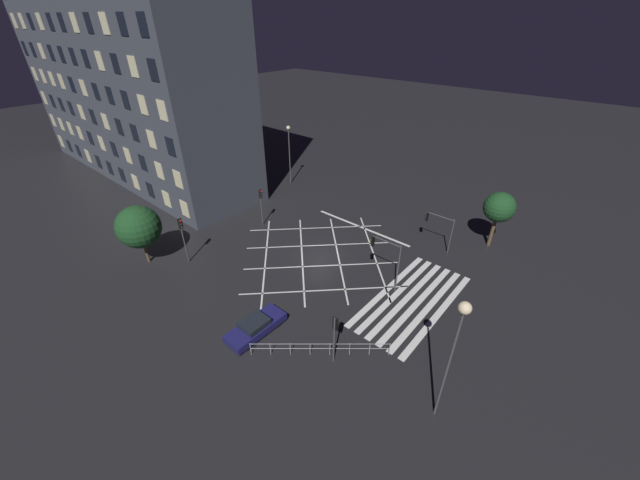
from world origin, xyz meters
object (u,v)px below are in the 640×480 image
(traffic_light_median_south, at_px, (384,252))
(street_lamp_west, at_px, (458,333))
(street_lamp_east, at_px, (289,143))
(traffic_light_median_north, at_px, (261,200))
(street_tree_far, at_px, (499,208))
(traffic_light_nw_cross, at_px, (182,232))
(waiting_car, at_px, (256,327))
(street_tree_near, at_px, (139,227))
(traffic_light_se_cross, at_px, (437,223))
(traffic_light_sw_main, at_px, (335,330))

(traffic_light_median_south, xyz_separation_m, street_lamp_west, (-7.86, -8.64, 3.20))
(street_lamp_east, bearing_deg, traffic_light_median_south, -116.34)
(traffic_light_median_north, xyz_separation_m, street_tree_far, (11.86, -19.93, 1.15))
(traffic_light_nw_cross, height_order, street_lamp_west, street_lamp_west)
(traffic_light_nw_cross, height_order, street_lamp_east, street_lamp_east)
(waiting_car, bearing_deg, traffic_light_median_south, -19.97)
(traffic_light_median_north, height_order, street_tree_near, street_tree_near)
(traffic_light_se_cross, xyz_separation_m, street_lamp_east, (2.20, 21.70, 2.76))
(traffic_light_nw_cross, bearing_deg, traffic_light_median_north, 90.04)
(traffic_light_se_cross, relative_size, traffic_light_nw_cross, 0.80)
(street_tree_near, bearing_deg, traffic_light_se_cross, -44.18)
(traffic_light_median_south, bearing_deg, street_lamp_east, -26.34)
(street_tree_far, distance_m, waiting_car, 24.45)
(traffic_light_median_north, xyz_separation_m, street_tree_near, (-11.45, 2.91, 0.67))
(traffic_light_se_cross, height_order, traffic_light_median_south, traffic_light_median_south)
(street_lamp_east, bearing_deg, traffic_light_se_cross, -95.80)
(traffic_light_median_north, relative_size, traffic_light_nw_cross, 0.92)
(street_tree_far, bearing_deg, waiting_car, 159.12)
(traffic_light_se_cross, relative_size, street_lamp_east, 0.48)
(waiting_car, bearing_deg, traffic_light_nw_cross, 81.67)
(waiting_car, bearing_deg, traffic_light_median_north, 46.48)
(street_lamp_west, bearing_deg, traffic_light_median_south, 47.70)
(street_lamp_east, bearing_deg, traffic_light_sw_main, -129.79)
(street_lamp_west, bearing_deg, traffic_light_nw_cross, 92.32)
(traffic_light_sw_main, distance_m, street_lamp_west, 7.73)
(traffic_light_median_south, bearing_deg, street_lamp_west, 137.70)
(traffic_light_sw_main, xyz_separation_m, street_tree_far, (20.81, -2.87, 1.45))
(street_lamp_west, distance_m, street_tree_near, 27.02)
(street_lamp_east, distance_m, street_tree_near, 21.82)
(traffic_light_sw_main, distance_m, street_lamp_east, 29.89)
(traffic_light_se_cross, bearing_deg, street_tree_far, -135.54)
(traffic_light_nw_cross, bearing_deg, traffic_light_sw_main, 0.45)
(street_lamp_east, relative_size, street_lamp_west, 0.91)
(traffic_light_nw_cross, height_order, street_tree_far, street_tree_far)
(traffic_light_se_cross, relative_size, street_tree_near, 0.65)
(traffic_light_median_north, relative_size, street_tree_far, 0.75)
(traffic_light_se_cross, bearing_deg, street_lamp_east, -5.80)
(traffic_light_sw_main, relative_size, street_lamp_west, 0.45)
(traffic_light_se_cross, height_order, traffic_light_nw_cross, traffic_light_nw_cross)
(street_lamp_east, xyz_separation_m, waiting_car, (-20.83, -17.12, -4.89))
(traffic_light_nw_cross, relative_size, street_lamp_east, 0.60)
(traffic_light_median_north, bearing_deg, street_lamp_east, 119.93)
(traffic_light_median_south, height_order, traffic_light_sw_main, traffic_light_median_south)
(traffic_light_se_cross, height_order, street_tree_near, street_tree_near)
(traffic_light_median_north, height_order, traffic_light_nw_cross, traffic_light_nw_cross)
(street_tree_near, bearing_deg, street_lamp_east, 7.66)
(traffic_light_se_cross, xyz_separation_m, traffic_light_median_south, (-8.15, 0.77, 0.59))
(traffic_light_nw_cross, distance_m, street_tree_near, 3.78)
(traffic_light_se_cross, bearing_deg, street_tree_near, 45.82)
(traffic_light_se_cross, bearing_deg, traffic_light_median_north, 26.42)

